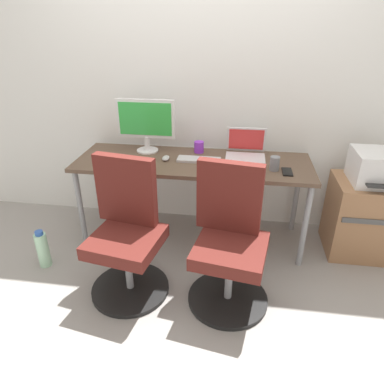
# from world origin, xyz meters

# --- Properties ---
(ground_plane) EXTENTS (5.28, 5.28, 0.00)m
(ground_plane) POSITION_xyz_m (0.00, 0.00, 0.00)
(ground_plane) COLOR gray
(back_wall) EXTENTS (4.40, 0.04, 2.60)m
(back_wall) POSITION_xyz_m (0.00, 0.38, 1.30)
(back_wall) COLOR white
(back_wall) RESTS_ON ground
(desk) EXTENTS (1.84, 0.61, 0.72)m
(desk) POSITION_xyz_m (0.00, 0.00, 0.65)
(desk) COLOR brown
(desk) RESTS_ON ground
(office_chair_left) EXTENTS (0.54, 0.54, 0.94)m
(office_chair_left) POSITION_xyz_m (-0.35, -0.66, 0.42)
(office_chair_left) COLOR black
(office_chair_left) RESTS_ON ground
(office_chair_right) EXTENTS (0.54, 0.54, 0.94)m
(office_chair_right) POSITION_xyz_m (0.33, -0.66, 0.42)
(office_chair_right) COLOR black
(office_chair_right) RESTS_ON ground
(side_cabinet) EXTENTS (0.56, 0.45, 0.62)m
(side_cabinet) POSITION_xyz_m (1.39, 0.02, 0.31)
(side_cabinet) COLOR #996B47
(side_cabinet) RESTS_ON ground
(printer) EXTENTS (0.38, 0.40, 0.24)m
(printer) POSITION_xyz_m (1.39, 0.01, 0.74)
(printer) COLOR silver
(printer) RESTS_ON side_cabinet
(water_bottle_on_floor) EXTENTS (0.09, 0.09, 0.31)m
(water_bottle_on_floor) POSITION_xyz_m (-1.08, -0.54, 0.15)
(water_bottle_on_floor) COLOR #A5D8B2
(water_bottle_on_floor) RESTS_ON ground
(desktop_monitor) EXTENTS (0.48, 0.18, 0.43)m
(desktop_monitor) POSITION_xyz_m (-0.41, 0.16, 0.97)
(desktop_monitor) COLOR silver
(desktop_monitor) RESTS_ON desk
(open_laptop) EXTENTS (0.31, 0.27, 0.22)m
(open_laptop) POSITION_xyz_m (0.41, 0.15, 0.77)
(open_laptop) COLOR silver
(open_laptop) RESTS_ON desk
(keyboard_by_monitor) EXTENTS (0.34, 0.12, 0.02)m
(keyboard_by_monitor) POSITION_xyz_m (0.05, 0.01, 0.73)
(keyboard_by_monitor) COLOR #B7B7B7
(keyboard_by_monitor) RESTS_ON desk
(keyboard_by_laptop) EXTENTS (0.34, 0.12, 0.02)m
(keyboard_by_laptop) POSITION_xyz_m (0.38, -0.22, 0.73)
(keyboard_by_laptop) COLOR #B7B7B7
(keyboard_by_laptop) RESTS_ON desk
(mouse_by_monitor) EXTENTS (0.06, 0.10, 0.03)m
(mouse_by_monitor) POSITION_xyz_m (-0.21, -0.01, 0.73)
(mouse_by_monitor) COLOR #B7B7B7
(mouse_by_monitor) RESTS_ON desk
(mouse_by_laptop) EXTENTS (0.06, 0.10, 0.03)m
(mouse_by_laptop) POSITION_xyz_m (0.12, -0.12, 0.73)
(mouse_by_laptop) COLOR #515156
(mouse_by_laptop) RESTS_ON desk
(coffee_mug) EXTENTS (0.08, 0.08, 0.09)m
(coffee_mug) POSITION_xyz_m (0.02, 0.20, 0.76)
(coffee_mug) COLOR purple
(coffee_mug) RESTS_ON desk
(pen_cup) EXTENTS (0.07, 0.07, 0.10)m
(pen_cup) POSITION_xyz_m (0.62, -0.10, 0.77)
(pen_cup) COLOR slate
(pen_cup) RESTS_ON desk
(phone_near_laptop) EXTENTS (0.07, 0.14, 0.01)m
(phone_near_laptop) POSITION_xyz_m (-0.35, -0.21, 0.72)
(phone_near_laptop) COLOR black
(phone_near_laptop) RESTS_ON desk
(phone_near_monitor) EXTENTS (0.07, 0.14, 0.01)m
(phone_near_monitor) POSITION_xyz_m (0.71, -0.13, 0.72)
(phone_near_monitor) COLOR black
(phone_near_monitor) RESTS_ON desk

